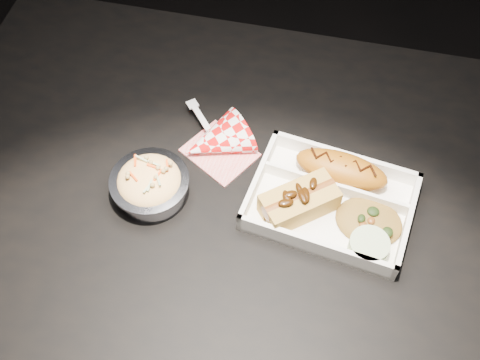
% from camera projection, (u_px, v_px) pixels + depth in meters
% --- Properties ---
extents(floor, '(4.00, 4.00, 0.05)m').
position_uv_depth(floor, '(257.00, 352.00, 1.61)').
color(floor, black).
rests_on(floor, ground).
extents(dining_table, '(1.20, 0.80, 0.75)m').
position_uv_depth(dining_table, '(266.00, 229.00, 1.04)').
color(dining_table, black).
rests_on(dining_table, ground).
extents(food_tray, '(0.27, 0.21, 0.04)m').
position_uv_depth(food_tray, '(330.00, 203.00, 0.95)').
color(food_tray, white).
rests_on(food_tray, dining_table).
extents(fried_pastry, '(0.16, 0.08, 0.05)m').
position_uv_depth(fried_pastry, '(341.00, 169.00, 0.97)').
color(fried_pastry, '#9F5A0F').
rests_on(fried_pastry, food_tray).
extents(hotdog, '(0.13, 0.12, 0.06)m').
position_uv_depth(hotdog, '(299.00, 201.00, 0.93)').
color(hotdog, '#BA903F').
rests_on(hotdog, food_tray).
extents(fried_rice_mound, '(0.12, 0.10, 0.03)m').
position_uv_depth(fried_rice_mound, '(370.00, 218.00, 0.92)').
color(fried_rice_mound, olive).
rests_on(fried_rice_mound, food_tray).
extents(cupcake_liner, '(0.06, 0.06, 0.03)m').
position_uv_depth(cupcake_liner, '(368.00, 247.00, 0.90)').
color(cupcake_liner, '#AFC695').
rests_on(cupcake_liner, food_tray).
extents(foil_coleslaw_cup, '(0.13, 0.13, 0.07)m').
position_uv_depth(foil_coleslaw_cup, '(150.00, 183.00, 0.95)').
color(foil_coleslaw_cup, silver).
rests_on(foil_coleslaw_cup, dining_table).
extents(napkin_fork, '(0.15, 0.16, 0.10)m').
position_uv_depth(napkin_fork, '(215.00, 142.00, 1.01)').
color(napkin_fork, red).
rests_on(napkin_fork, dining_table).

